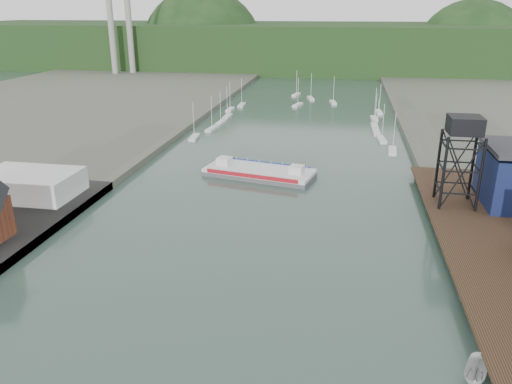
% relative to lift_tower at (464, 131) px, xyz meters
% --- Properties ---
extents(east_pier, '(14.00, 70.00, 2.45)m').
position_rel_lift_tower_xyz_m(east_pier, '(2.00, -13.00, -13.75)').
color(east_pier, black).
rests_on(east_pier, ground).
extents(white_shed, '(18.00, 12.00, 4.50)m').
position_rel_lift_tower_xyz_m(white_shed, '(-79.00, -8.00, -11.80)').
color(white_shed, silver).
rests_on(white_shed, west_quay).
extents(lift_tower, '(6.50, 6.50, 16.00)m').
position_rel_lift_tower_xyz_m(lift_tower, '(0.00, 0.00, 0.00)').
color(lift_tower, black).
rests_on(lift_tower, east_pier).
extents(marina_sailboats, '(57.71, 92.65, 0.90)m').
position_rel_lift_tower_xyz_m(marina_sailboats, '(-34.92, 80.46, -15.30)').
color(marina_sailboats, silver).
rests_on(marina_sailboats, ground).
extents(smokestacks, '(11.20, 8.20, 60.00)m').
position_rel_lift_tower_xyz_m(smokestacks, '(-141.00, 174.50, 14.35)').
color(smokestacks, gray).
rests_on(smokestacks, ground).
extents(distant_hills, '(500.00, 120.00, 80.00)m').
position_rel_lift_tower_xyz_m(distant_hills, '(-38.98, 243.35, -5.27)').
color(distant_hills, black).
rests_on(distant_hills, ground).
extents(chain_ferry, '(25.51, 14.41, 3.46)m').
position_rel_lift_tower_xyz_m(chain_ferry, '(-38.34, 15.65, -14.65)').
color(chain_ferry, '#525355').
rests_on(chain_ferry, ground).
extents(motorboat, '(3.84, 5.78, 2.09)m').
position_rel_lift_tower_xyz_m(motorboat, '(-5.93, -45.08, -14.60)').
color(motorboat, silver).
rests_on(motorboat, ground).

